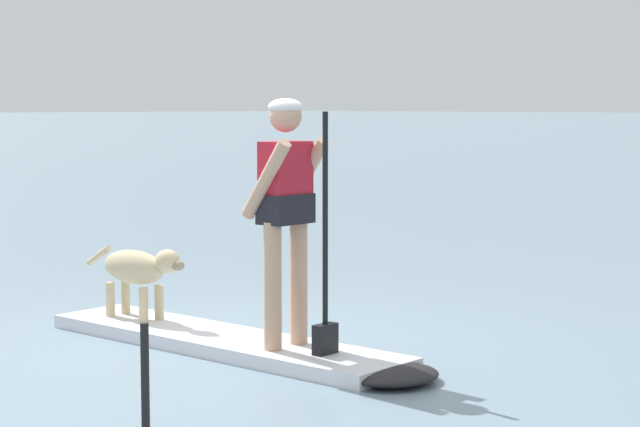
# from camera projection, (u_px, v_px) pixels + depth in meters

# --- Properties ---
(ground_plane) EXTENTS (400.00, 400.00, 0.00)m
(ground_plane) POSITION_uv_depth(u_px,v_px,m) (222.00, 348.00, 8.15)
(ground_plane) COLOR gray
(paddleboard) EXTENTS (3.37, 0.86, 0.10)m
(paddleboard) POSITION_uv_depth(u_px,v_px,m) (244.00, 346.00, 8.00)
(paddleboard) COLOR silver
(paddleboard) RESTS_ON ground_plane
(person_paddler) EXTENTS (0.62, 0.50, 1.68)m
(person_paddler) POSITION_uv_depth(u_px,v_px,m) (287.00, 203.00, 7.63)
(person_paddler) COLOR tan
(person_paddler) RESTS_ON paddleboard
(dog) EXTENTS (1.12, 0.26, 0.56)m
(dog) POSITION_uv_depth(u_px,v_px,m) (138.00, 270.00, 8.69)
(dog) COLOR #CCB78C
(dog) RESTS_ON paddleboard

